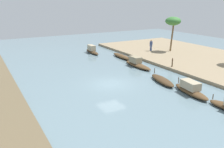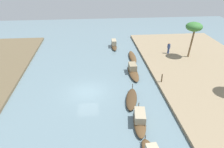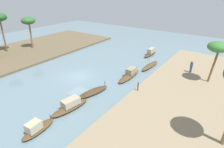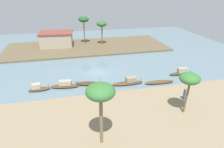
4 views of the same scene
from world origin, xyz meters
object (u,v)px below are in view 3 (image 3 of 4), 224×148
sampan_near_left_bank (150,66)px  sampan_upstream_small (130,74)px  sampan_downstream_large (37,128)px  sampan_midstream (70,106)px  sampan_with_red_awning (93,92)px  sampan_with_tall_canopy (150,53)px  person_on_near_bank (191,67)px  palm_tree_left_far (218,48)px  palm_tree_right_tall (28,21)px  mooring_post (138,86)px

sampan_near_left_bank → sampan_upstream_small: (-5.01, 0.84, 0.17)m
sampan_downstream_large → sampan_midstream: sampan_midstream is taller
sampan_near_left_bank → sampan_downstream_large: bearing=176.3°
sampan_downstream_large → sampan_upstream_small: (14.04, -1.12, -0.00)m
sampan_with_red_awning → sampan_with_tall_canopy: bearing=13.4°
sampan_near_left_bank → person_on_near_bank: 6.03m
sampan_midstream → palm_tree_left_far: (14.23, -10.71, 4.49)m
sampan_midstream → palm_tree_right_tall: 24.14m
sampan_with_red_awning → palm_tree_left_far: size_ratio=0.81×
sampan_midstream → mooring_post: mooring_post is taller
sampan_with_tall_canopy → palm_tree_right_tall: size_ratio=0.71×
mooring_post → sampan_near_left_bank: bearing=14.5°
sampan_with_red_awning → palm_tree_right_tall: (6.20, 21.29, 5.37)m
sampan_with_red_awning → mooring_post: mooring_post is taller
sampan_near_left_bank → mooring_post: bearing=-163.4°
sampan_midstream → palm_tree_right_tall: size_ratio=0.73×
person_on_near_bank → mooring_post: bearing=-60.6°
sampan_upstream_small → palm_tree_left_far: (4.16, -9.52, 4.52)m
sampan_midstream → palm_tree_left_far: bearing=-28.7°
sampan_upstream_small → palm_tree_right_tall: size_ratio=0.83×
sampan_with_tall_canopy → palm_tree_right_tall: 24.10m
sampan_upstream_small → sampan_with_tall_canopy: size_ratio=1.17×
sampan_with_red_awning → person_on_near_bank: size_ratio=2.49×
sampan_midstream → palm_tree_right_tall: palm_tree_right_tall is taller
person_on_near_bank → sampan_with_red_awning: bearing=-71.2°
sampan_with_red_awning → mooring_post: 5.35m
sampan_with_tall_canopy → mooring_post: size_ratio=4.12×
sampan_near_left_bank → sampan_midstream: sampan_midstream is taller
sampan_with_red_awning → person_on_near_bank: bearing=-20.8°
person_on_near_bank → palm_tree_left_far: palm_tree_left_far is taller
sampan_midstream → palm_tree_right_tall: (9.91, 21.40, 5.16)m
sampan_with_tall_canopy → sampan_with_red_awning: bearing=-177.7°
palm_tree_right_tall → sampan_downstream_large: bearing=-122.9°
sampan_midstream → person_on_near_bank: person_on_near_bank is taller
palm_tree_left_far → sampan_midstream: bearing=143.0°
mooring_post → sampan_upstream_small: bearing=42.9°
sampan_downstream_large → sampan_with_tall_canopy: size_ratio=0.76×
sampan_with_red_awning → person_on_near_bank: (12.16, -8.05, 0.94)m
sampan_near_left_bank → sampan_with_tall_canopy: size_ratio=1.15×
sampan_downstream_large → palm_tree_right_tall: (13.88, 21.47, 5.19)m
sampan_upstream_small → person_on_near_bank: person_on_near_bank is taller
sampan_near_left_bank → palm_tree_left_far: bearing=-93.5°
sampan_upstream_small → palm_tree_left_far: 11.33m
sampan_downstream_large → palm_tree_left_far: 21.56m
sampan_midstream → sampan_upstream_small: bearing=1.5°
palm_tree_left_far → sampan_downstream_large: bearing=149.7°
sampan_midstream → mooring_post: 8.05m
sampan_near_left_bank → mooring_post: (-8.19, -2.11, 0.63)m
sampan_near_left_bank → palm_tree_right_tall: 24.59m
sampan_with_red_awning → sampan_near_left_bank: bearing=2.0°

